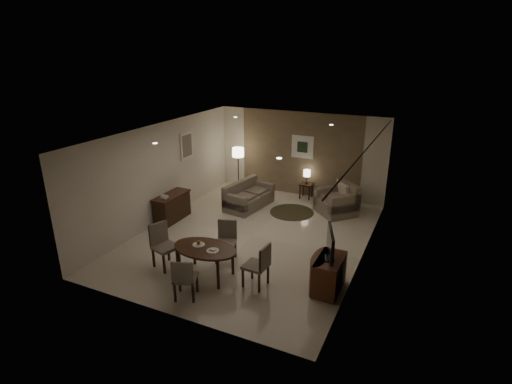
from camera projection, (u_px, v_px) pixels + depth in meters
The scene contains 31 objects.
room_shell at pixel (259, 182), 10.13m from camera, with size 5.50×7.00×2.70m.
taupe_accent at pixel (300, 154), 12.75m from camera, with size 3.96×0.03×2.70m, color #786A4A.
curtain_wall at pixel (363, 205), 8.73m from camera, with size 0.08×6.70×2.58m, color beige, non-canonical shape.
curtain_rod at pixel (369, 147), 8.27m from camera, with size 0.03×0.03×6.80m, color black.
art_back_frame at pixel (303, 147), 12.60m from camera, with size 0.72×0.03×0.72m, color silver.
art_back_canvas at pixel (302, 147), 12.59m from camera, with size 0.34×0.01×0.34m, color #1B301B.
art_left_frame at pixel (187, 146), 11.72m from camera, with size 0.03×0.60×0.80m, color silver.
art_left_canvas at pixel (187, 146), 11.71m from camera, with size 0.01×0.46×0.64m, color gray.
downlight_nl at pixel (155, 143), 8.35m from camera, with size 0.10×0.10×0.01m, color white.
downlight_nr at pixel (279, 158), 7.24m from camera, with size 0.10×0.10×0.01m, color white.
downlight_fl at pixel (235, 117), 11.41m from camera, with size 0.10×0.10×0.01m, color white.
downlight_fr at pixel (331, 125), 10.30m from camera, with size 0.10×0.10×0.01m, color white.
console_desk at pixel (172, 207), 11.11m from camera, with size 0.48×1.20×0.75m, color #402514, non-canonical shape.
telephone at pixel (164, 196), 10.71m from camera, with size 0.20×0.14×0.09m, color white, non-canonical shape.
tv_cabinet at pixel (329, 274), 7.90m from camera, with size 0.48×0.90×0.70m, color brown, non-canonical shape.
flat_tv at pixel (330, 244), 7.68m from camera, with size 0.06×0.88×0.60m, color black, non-canonical shape.
dining_table at pixel (205, 262), 8.39m from camera, with size 1.41×0.88×0.66m, color #402514, non-canonical shape.
chair_near at pixel (185, 277), 7.63m from camera, with size 0.42×0.42×0.88m, color gray, non-canonical shape.
chair_far at pixel (226, 242), 8.94m from camera, with size 0.45×0.45×0.92m, color gray, non-canonical shape.
chair_left at pixel (165, 247), 8.68m from camera, with size 0.48×0.48×0.99m, color gray, non-canonical shape.
chair_right at pixel (256, 265), 8.00m from camera, with size 0.45×0.45×0.93m, color gray, non-canonical shape.
plate_a at pixel (199, 245), 8.39m from camera, with size 0.26×0.26×0.02m, color white.
plate_b at pixel (213, 251), 8.14m from camera, with size 0.26×0.26×0.02m, color white.
fruit_apple at pixel (199, 242), 8.37m from camera, with size 0.09×0.09×0.09m, color #AA4E13.
napkin at pixel (213, 250), 8.14m from camera, with size 0.12×0.08×0.03m, color white.
round_rug at pixel (292, 212), 11.74m from camera, with size 1.29×1.29×0.01m, color #433F25.
sofa at pixel (249, 195), 12.01m from camera, with size 0.81×1.63×0.77m, color gray, non-canonical shape.
armchair at pixel (337, 199), 11.51m from camera, with size 1.01×0.95×0.89m, color gray, non-canonical shape.
side_table at pixel (306, 191), 12.76m from camera, with size 0.38×0.38×0.49m, color black, non-canonical shape.
table_lamp at pixel (307, 176), 12.59m from camera, with size 0.22×0.22×0.50m, color #FFEAC1, non-canonical shape.
floor_lamp at pixel (238, 170), 13.16m from camera, with size 0.38×0.38×1.50m, color #FFE5B7, non-canonical shape.
Camera 1 is at (3.99, -8.32, 4.60)m, focal length 28.00 mm.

